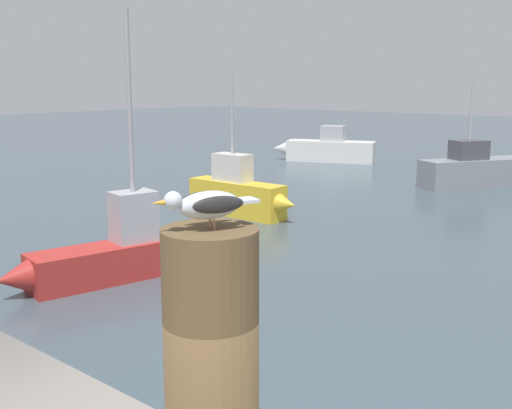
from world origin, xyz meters
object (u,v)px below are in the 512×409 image
(boat_red, at_px, (105,255))
(boat_yellow, at_px, (240,193))
(mooring_post, at_px, (212,372))
(boat_grey, at_px, (492,169))
(boat_white, at_px, (323,149))
(seagull, at_px, (207,204))

(boat_red, xyz_separation_m, boat_yellow, (-1.86, 5.46, 0.11))
(mooring_post, relative_size, boat_grey, 0.22)
(boat_red, distance_m, boat_yellow, 5.77)
(boat_red, distance_m, boat_grey, 14.40)
(mooring_post, xyz_separation_m, boat_white, (-13.90, 20.64, -1.78))
(seagull, xyz_separation_m, boat_red, (-7.19, 4.67, -2.47))
(seagull, bearing_deg, boat_grey, 107.70)
(mooring_post, bearing_deg, boat_red, 147.04)
(boat_red, height_order, boat_grey, boat_red)
(boat_red, relative_size, boat_grey, 0.91)
(boat_grey, bearing_deg, boat_yellow, -108.48)
(mooring_post, xyz_separation_m, boat_grey, (-6.07, 19.01, -1.78))
(seagull, bearing_deg, boat_white, 123.94)
(seagull, height_order, boat_white, seagull)
(boat_grey, distance_m, boat_yellow, 9.38)
(seagull, distance_m, boat_grey, 20.11)
(mooring_post, distance_m, seagull, 0.63)
(seagull, height_order, boat_red, boat_red)
(boat_red, bearing_deg, boat_yellow, 108.81)
(boat_white, height_order, boat_grey, boat_grey)
(boat_red, height_order, boat_yellow, boat_red)
(boat_red, xyz_separation_m, boat_grey, (1.12, 14.35, 0.06))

